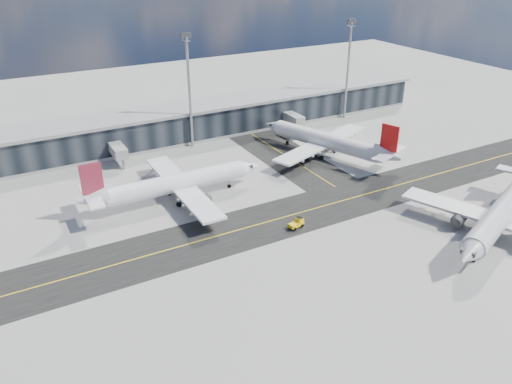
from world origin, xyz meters
TOP-DOWN VIEW (x-y plane):
  - ground at (0.00, 0.00)m, footprint 300.00×300.00m
  - taxiway_lanes at (3.91, 10.74)m, footprint 180.00×63.00m
  - terminal_concourse at (0.04, 54.93)m, footprint 152.00×19.80m
  - floodlight_masts at (0.00, 48.00)m, footprint 102.50×0.70m
  - airliner_af at (-14.95, 21.00)m, footprint 39.16×33.29m
  - airliner_redtail at (26.99, 25.49)m, footprint 33.32×38.56m
  - airliner_near at (33.04, -19.74)m, footprint 40.07×34.66m
  - baggage_tug at (1.13, -0.41)m, footprint 3.26×2.13m
  - service_van at (25.50, 41.53)m, footprint 3.64×6.12m

SIDE VIEW (x-z plane):
  - ground at x=0.00m, z-range 0.00..0.00m
  - taxiway_lanes at x=3.91m, z-range -0.01..0.03m
  - service_van at x=25.50m, z-range 0.00..1.59m
  - baggage_tug at x=1.13m, z-range 0.00..1.89m
  - airliner_af at x=-14.95m, z-range -1.98..9.67m
  - airliner_redtail at x=26.99m, z-range -2.00..9.78m
  - airliner_near at x=33.04m, z-range -2.09..10.23m
  - terminal_concourse at x=0.04m, z-range -0.31..8.49m
  - floodlight_masts at x=0.00m, z-range 1.16..30.06m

